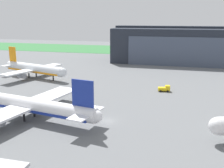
{
  "coord_description": "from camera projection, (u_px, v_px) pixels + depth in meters",
  "views": [
    {
      "loc": [
        18.49,
        -64.49,
        26.45
      ],
      "look_at": [
        -3.52,
        18.24,
        5.29
      ],
      "focal_mm": 44.14,
      "sensor_mm": 36.0,
      "label": 1
    }
  ],
  "objects": [
    {
      "name": "airliner_far_left",
      "position": [
        34.0,
        69.0,
        120.44
      ],
      "size": [
        34.61,
        31.39,
        12.87
      ],
      "color": "silver",
      "rests_on": "ground_plane"
    },
    {
      "name": "maintenance_hangar",
      "position": [
        191.0,
        45.0,
        159.93
      ],
      "size": [
        89.28,
        33.08,
        20.89
      ],
      "color": "#232833",
      "rests_on": "ground_plane"
    },
    {
      "name": "ground_plane",
      "position": [
        107.0,
        121.0,
        71.46
      ],
      "size": [
        440.0,
        440.0,
        0.0
      ],
      "primitive_type": "plane",
      "color": "slate"
    },
    {
      "name": "ops_van",
      "position": [
        165.0,
        88.0,
        99.28
      ],
      "size": [
        4.45,
        2.94,
        2.18
      ],
      "color": "yellow",
      "rests_on": "ground_plane"
    },
    {
      "name": "grass_field_strip",
      "position": [
        161.0,
        51.0,
        215.22
      ],
      "size": [
        440.0,
        56.0,
        0.08
      ],
      "primitive_type": "cube",
      "color": "#377840",
      "rests_on": "ground_plane"
    },
    {
      "name": "airliner_near_right",
      "position": [
        24.0,
        104.0,
        72.43
      ],
      "size": [
        46.3,
        40.14,
        12.3
      ],
      "color": "white",
      "rests_on": "ground_plane"
    }
  ]
}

